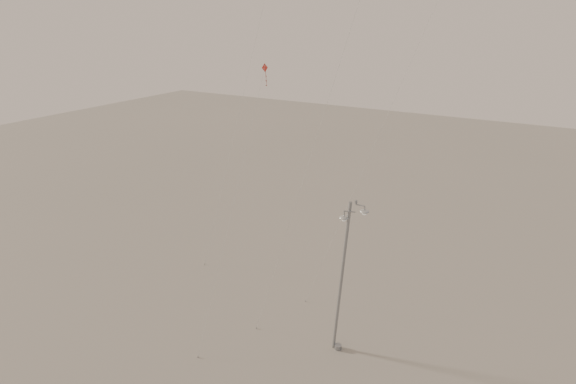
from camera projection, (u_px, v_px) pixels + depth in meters
The scene contains 3 objects.
ground at pixel (286, 382), 25.34m from camera, with size 160.00×160.00×0.00m, color gray.
street_lamp at pixel (344, 275), 25.86m from camera, with size 1.77×0.69×10.11m.
kite_3 at pixel (249, 139), 29.93m from camera, with size 2.03×11.07×16.29m.
Camera 1 is at (9.83, -17.08, 19.22)m, focal length 28.00 mm.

